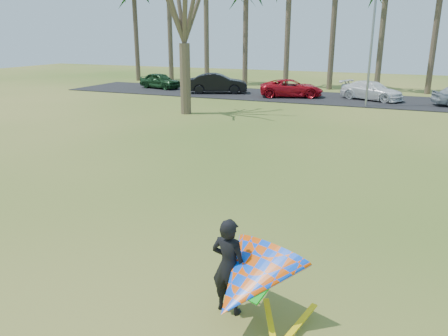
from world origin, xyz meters
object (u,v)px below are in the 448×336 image
at_px(car_3, 372,91).
at_px(kite_flyer, 246,279).
at_px(car_2, 291,88).
at_px(car_0, 160,81).
at_px(streetlight, 375,38).
at_px(car_1, 217,83).

relative_size(car_3, kite_flyer, 1.94).
bearing_deg(car_2, car_3, -101.14).
height_order(car_0, kite_flyer, kite_flyer).
bearing_deg(streetlight, car_3, 91.64).
xyz_separation_m(streetlight, car_2, (-5.96, 2.46, -3.74)).
distance_m(streetlight, car_3, 4.90).
bearing_deg(car_3, car_1, 117.56).
xyz_separation_m(car_1, car_3, (12.02, 0.84, -0.12)).
xyz_separation_m(car_3, kite_flyer, (0.36, -28.03, 0.12)).
bearing_deg(car_3, kite_flyer, -155.72).
bearing_deg(car_1, car_3, -107.76).
xyz_separation_m(streetlight, kite_flyer, (0.27, -24.85, -3.61)).
xyz_separation_m(car_0, kite_flyer, (18.42, -28.21, 0.11)).
height_order(car_3, kite_flyer, kite_flyer).
bearing_deg(car_0, car_1, -86.10).
xyz_separation_m(car_1, car_2, (6.15, 0.13, -0.13)).
bearing_deg(kite_flyer, car_1, 114.48).
relative_size(car_2, car_3, 1.04).
bearing_deg(car_2, kite_flyer, 174.79).
bearing_deg(car_2, streetlight, -130.53).
bearing_deg(car_3, car_2, 120.46).
distance_m(car_0, car_2, 12.22).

